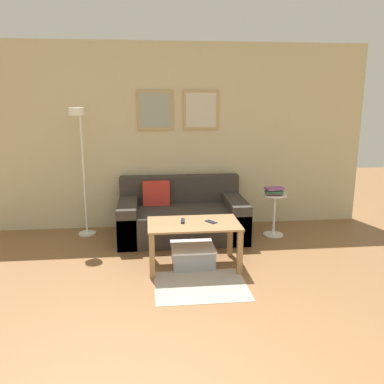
% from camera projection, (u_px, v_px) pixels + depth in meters
% --- Properties ---
extents(wall_back, '(5.60, 0.09, 2.55)m').
position_uv_depth(wall_back, '(169.00, 137.00, 5.67)').
color(wall_back, '#C6BC93').
rests_on(wall_back, ground_plane).
extents(area_rug, '(0.91, 0.74, 0.01)m').
position_uv_depth(area_rug, '(201.00, 286.00, 4.02)').
color(area_rug, '#A39989').
rests_on(area_rug, ground_plane).
extents(couch, '(1.65, 0.97, 0.76)m').
position_uv_depth(couch, '(181.00, 217.00, 5.43)').
color(couch, '#38332D').
rests_on(couch, ground_plane).
extents(coffee_table, '(0.99, 0.59, 0.50)m').
position_uv_depth(coffee_table, '(194.00, 231.00, 4.41)').
color(coffee_table, '#997047').
rests_on(coffee_table, ground_plane).
extents(storage_bin, '(0.48, 0.46, 0.22)m').
position_uv_depth(storage_bin, '(193.00, 255.00, 4.52)').
color(storage_bin, gray).
rests_on(storage_bin, ground_plane).
extents(floor_lamp, '(0.24, 0.48, 1.70)m').
position_uv_depth(floor_lamp, '(80.00, 151.00, 5.13)').
color(floor_lamp, white).
rests_on(floor_lamp, ground_plane).
extents(side_table, '(0.32, 0.32, 0.57)m').
position_uv_depth(side_table, '(274.00, 211.00, 5.42)').
color(side_table, white).
rests_on(side_table, ground_plane).
extents(book_stack, '(0.26, 0.21, 0.10)m').
position_uv_depth(book_stack, '(274.00, 191.00, 5.35)').
color(book_stack, '#B73333').
rests_on(book_stack, side_table).
extents(remote_control, '(0.06, 0.15, 0.02)m').
position_uv_depth(remote_control, '(183.00, 221.00, 4.42)').
color(remote_control, '#232328').
rests_on(remote_control, coffee_table).
extents(cell_phone, '(0.13, 0.15, 0.01)m').
position_uv_depth(cell_phone, '(211.00, 222.00, 4.41)').
color(cell_phone, '#1E2338').
rests_on(cell_phone, coffee_table).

